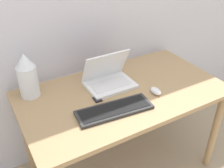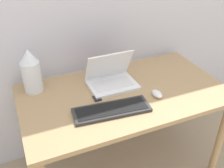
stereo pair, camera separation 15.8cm
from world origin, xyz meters
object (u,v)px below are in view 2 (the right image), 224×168
object	(u,v)px
keyboard	(112,110)
vase	(31,71)
mouse	(157,94)
mp3_player	(97,98)
laptop	(111,78)

from	to	relation	value
keyboard	vase	distance (m)	0.56
mouse	vase	size ratio (longest dim) A/B	0.30
keyboard	vase	bearing A→B (deg)	133.13
mp3_player	laptop	bearing A→B (deg)	39.99
mouse	laptop	bearing A→B (deg)	130.66
mouse	mp3_player	size ratio (longest dim) A/B	1.48
laptop	vase	distance (m)	0.51
laptop	keyboard	xyz separation A→B (m)	(-0.11, -0.27, -0.04)
laptop	vase	xyz separation A→B (m)	(-0.49, 0.13, 0.09)
keyboard	mp3_player	bearing A→B (deg)	103.51
keyboard	mouse	bearing A→B (deg)	4.86
laptop	vase	size ratio (longest dim) A/B	1.08
laptop	vase	bearing A→B (deg)	164.99
laptop	mp3_player	xyz separation A→B (m)	(-0.15, -0.12, -0.05)
vase	mp3_player	bearing A→B (deg)	-36.66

